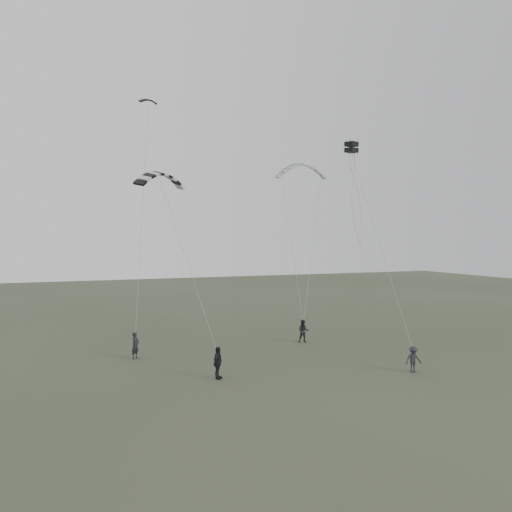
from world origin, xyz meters
name	(u,v)px	position (x,y,z in m)	size (l,w,h in m)	color
ground	(278,373)	(0.00, 0.00, 0.00)	(140.00, 140.00, 0.00)	#38402A
flyer_left	(135,345)	(-7.13, 6.43, 0.85)	(0.62, 0.41, 1.70)	black
flyer_right	(303,331)	(5.15, 6.89, 0.84)	(0.82, 0.64, 1.68)	black
flyer_center	(218,363)	(-3.60, 0.06, 0.89)	(1.04, 0.43, 1.77)	black
flyer_far	(413,359)	(7.25, -2.82, 0.75)	(0.97, 0.56, 1.51)	#26262B
kite_dark_small	(148,100)	(-5.35, 11.42, 17.88)	(1.33, 0.40, 0.47)	black
kite_pale_large	(302,165)	(8.29, 13.46, 14.14)	(4.49, 1.01, 1.80)	#B5B9BB
kite_striped	(161,174)	(-5.93, 3.91, 11.56)	(3.26, 0.81, 1.26)	black
kite_box	(351,147)	(8.09, 5.17, 14.28)	(0.74, 0.74, 0.76)	black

